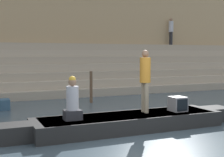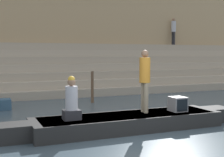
# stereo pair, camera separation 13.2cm
# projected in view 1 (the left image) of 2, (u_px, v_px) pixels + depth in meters

# --- Properties ---
(ground_plane) EXTENTS (120.00, 120.00, 0.00)m
(ground_plane) POSITION_uv_depth(u_px,v_px,m) (158.00, 145.00, 7.04)
(ground_plane) COLOR #3D4C56
(ghat_steps) EXTENTS (36.00, 3.97, 2.67)m
(ghat_steps) POSITION_uv_depth(u_px,v_px,m) (53.00, 75.00, 16.66)
(ghat_steps) COLOR tan
(ghat_steps) RESTS_ON ground
(back_wall) EXTENTS (34.20, 1.28, 7.39)m
(back_wall) POSITION_uv_depth(u_px,v_px,m) (45.00, 27.00, 18.28)
(back_wall) COLOR tan
(back_wall) RESTS_ON ground
(rowboat_main) EXTENTS (6.75, 1.44, 0.41)m
(rowboat_main) POSITION_uv_depth(u_px,v_px,m) (129.00, 121.00, 8.50)
(rowboat_main) COLOR black
(rowboat_main) RESTS_ON ground
(person_standing) EXTENTS (0.31, 0.31, 1.75)m
(person_standing) POSITION_uv_depth(u_px,v_px,m) (145.00, 76.00, 8.73)
(person_standing) COLOR gray
(person_standing) RESTS_ON rowboat_main
(person_rowing) EXTENTS (0.43, 0.34, 1.10)m
(person_rowing) POSITION_uv_depth(u_px,v_px,m) (73.00, 102.00, 7.78)
(person_rowing) COLOR #28282D
(person_rowing) RESTS_ON rowboat_main
(tv_set) EXTENTS (0.43, 0.45, 0.42)m
(tv_set) POSITION_uv_depth(u_px,v_px,m) (178.00, 104.00, 8.99)
(tv_set) COLOR slate
(tv_set) RESTS_ON rowboat_main
(mooring_post) EXTENTS (0.12, 0.12, 1.33)m
(mooring_post) POSITION_uv_depth(u_px,v_px,m) (91.00, 87.00, 13.17)
(mooring_post) COLOR brown
(mooring_post) RESTS_ON ground
(person_on_steps) EXTENTS (0.31, 0.31, 1.77)m
(person_on_steps) POSITION_uv_depth(u_px,v_px,m) (171.00, 29.00, 20.73)
(person_on_steps) COLOR #28282D
(person_on_steps) RESTS_ON ghat_steps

